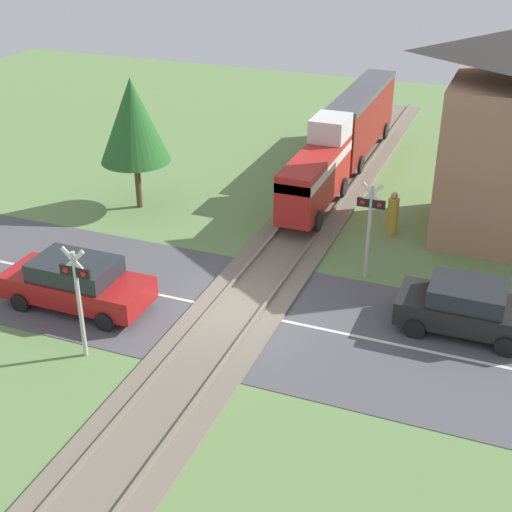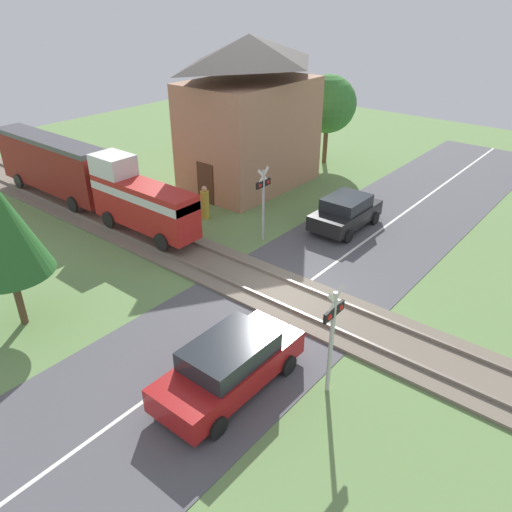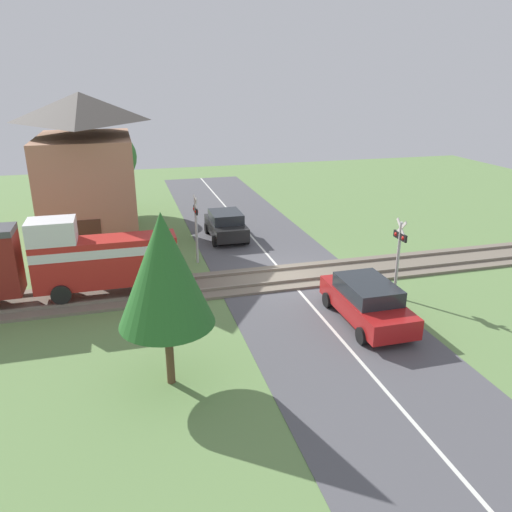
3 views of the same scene
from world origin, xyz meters
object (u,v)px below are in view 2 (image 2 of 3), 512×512
object	(u,v)px
train	(84,177)
crossing_signal_east_approach	(263,195)
station_building	(250,116)
car_near_crossing	(230,365)
crossing_signal_west_approach	(332,328)
pedestrian_by_station	(205,204)
car_far_side	(346,212)

from	to	relation	value
train	crossing_signal_east_approach	world-z (taller)	train
station_building	car_near_crossing	bearing A→B (deg)	-142.09
crossing_signal_west_approach	crossing_signal_east_approach	distance (m)	9.39
station_building	train	bearing A→B (deg)	156.46
crossing_signal_east_approach	station_building	size ratio (longest dim) A/B	0.42
train	station_building	size ratio (longest dim) A/B	1.78
car_near_crossing	crossing_signal_west_approach	world-z (taller)	crossing_signal_west_approach
crossing_signal_east_approach	station_building	xyz separation A→B (m)	(5.02, 4.93, 1.68)
station_building	crossing_signal_west_approach	bearing A→B (deg)	-132.69
pedestrian_by_station	crossing_signal_east_approach	bearing A→B (deg)	-91.69
car_far_side	crossing_signal_east_approach	size ratio (longest dim) A/B	1.15
crossing_signal_east_approach	crossing_signal_west_approach	bearing A→B (deg)	-130.55
car_far_side	crossing_signal_west_approach	distance (m)	10.80
train	station_building	distance (m)	9.01
car_near_crossing	car_far_side	size ratio (longest dim) A/B	1.19
car_near_crossing	car_far_side	bearing A→B (deg)	14.53
crossing_signal_east_approach	station_building	world-z (taller)	station_building
crossing_signal_west_approach	car_far_side	bearing A→B (deg)	27.85
car_near_crossing	crossing_signal_east_approach	world-z (taller)	crossing_signal_east_approach
station_building	crossing_signal_east_approach	bearing A→B (deg)	-135.55
car_near_crossing	crossing_signal_east_approach	bearing A→B (deg)	32.92
train	car_near_crossing	world-z (taller)	train
train	station_building	world-z (taller)	station_building
car_near_crossing	pedestrian_by_station	bearing A→B (deg)	47.68
car_near_crossing	pedestrian_by_station	xyz separation A→B (m)	(7.84, 8.61, -0.08)
crossing_signal_east_approach	station_building	distance (m)	7.23
train	car_near_crossing	xyz separation A→B (m)	(-4.68, -13.45, -1.05)
crossing_signal_west_approach	station_building	bearing A→B (deg)	47.31
station_building	pedestrian_by_station	bearing A→B (deg)	-164.95
crossing_signal_east_approach	pedestrian_by_station	xyz separation A→B (m)	(0.11, 3.60, -1.37)
train	car_far_side	distance (m)	12.42
pedestrian_by_station	car_near_crossing	bearing A→B (deg)	-132.32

